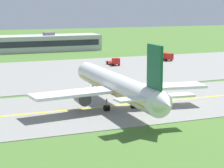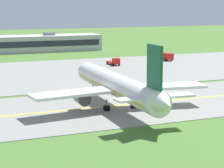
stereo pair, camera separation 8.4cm
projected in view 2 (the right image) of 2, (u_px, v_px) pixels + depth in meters
ground_plane at (121, 106)px, 80.28m from camera, size 500.00×500.00×0.00m
taxiway_strip at (121, 105)px, 80.27m from camera, size 240.00×28.00×0.10m
apron_pad at (95, 71)px, 122.23m from camera, size 140.00×52.00×0.10m
taxiway_centreline at (121, 105)px, 80.26m from camera, size 220.00×0.60×0.01m
airplane_lead at (117, 86)px, 77.64m from camera, size 32.52×39.55×12.70m
service_truck_fuel at (166, 56)px, 143.66m from camera, size 2.88×6.20×2.60m
service_truck_catering at (114, 62)px, 132.26m from camera, size 2.47×6.45×2.59m
terminal_building at (16, 44)px, 168.32m from camera, size 67.19×12.66×7.50m
traffic_cone_near_edge at (39, 97)px, 86.10m from camera, size 0.44×0.44×0.60m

